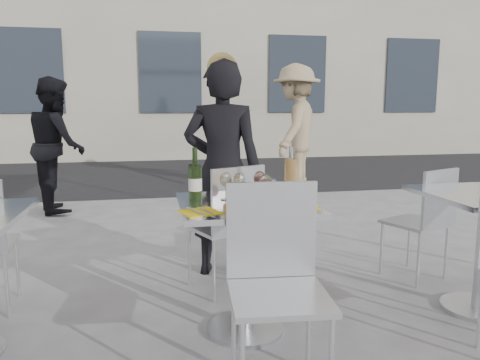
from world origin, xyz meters
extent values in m
plane|color=slate|center=(0.00, 0.00, 0.00)|extent=(80.00, 80.00, 0.00)
cube|color=black|center=(0.00, 6.50, 0.00)|extent=(24.00, 5.00, 0.00)
cylinder|color=#B7BABF|center=(0.00, 0.00, 0.01)|extent=(0.44, 0.44, 0.02)
cylinder|color=#B7BABF|center=(0.00, 0.00, 0.37)|extent=(0.07, 0.07, 0.72)
cube|color=silver|center=(0.00, 0.00, 0.73)|extent=(0.72, 0.72, 0.03)
cylinder|color=#B7BABF|center=(1.50, 0.00, 0.01)|extent=(0.44, 0.44, 0.02)
cylinder|color=silver|center=(0.07, 0.87, 0.22)|extent=(0.02, 0.02, 0.43)
cylinder|color=silver|center=(-0.25, 0.74, 0.22)|extent=(0.02, 0.02, 0.43)
cylinder|color=silver|center=(0.20, 0.55, 0.22)|extent=(0.02, 0.02, 0.43)
cylinder|color=silver|center=(-0.12, 0.42, 0.22)|extent=(0.02, 0.02, 0.43)
cube|color=silver|center=(-0.03, 0.65, 0.44)|extent=(0.53, 0.53, 0.02)
cube|color=silver|center=(0.05, 0.46, 0.67)|extent=(0.38, 0.18, 0.43)
cylinder|color=silver|center=(-0.14, -0.43, 0.23)|extent=(0.02, 0.02, 0.45)
cylinder|color=silver|center=(0.22, -0.46, 0.23)|extent=(0.02, 0.02, 0.45)
cube|color=silver|center=(0.02, -0.62, 0.46)|extent=(0.46, 0.46, 0.03)
cube|color=silver|center=(0.04, -0.41, 0.70)|extent=(0.42, 0.06, 0.45)
cylinder|color=silver|center=(-1.40, 0.75, 0.21)|extent=(0.02, 0.02, 0.42)
cylinder|color=silver|center=(-1.37, 0.42, 0.21)|extent=(0.02, 0.02, 0.42)
cylinder|color=silver|center=(1.50, 0.81, 0.20)|extent=(0.02, 0.02, 0.41)
cylinder|color=silver|center=(1.20, 0.69, 0.20)|extent=(0.02, 0.02, 0.41)
cylinder|color=silver|center=(1.62, 0.51, 0.20)|extent=(0.02, 0.02, 0.41)
cylinder|color=silver|center=(1.32, 0.39, 0.20)|extent=(0.02, 0.02, 0.41)
cube|color=silver|center=(1.41, 0.60, 0.41)|extent=(0.49, 0.49, 0.02)
cube|color=silver|center=(1.48, 0.42, 0.63)|extent=(0.36, 0.16, 0.41)
cylinder|color=silver|center=(1.17, -0.43, 0.21)|extent=(0.02, 0.02, 0.42)
imported|color=black|center=(0.02, 0.95, 0.80)|extent=(0.67, 0.53, 1.60)
imported|color=black|center=(-1.61, 3.47, 0.80)|extent=(0.80, 0.92, 1.61)
imported|color=#9B8664|center=(1.57, 4.07, 0.93)|extent=(1.22, 1.38, 1.86)
cylinder|color=#BA8C48|center=(0.03, -0.17, 0.76)|extent=(0.35, 0.35, 0.02)
cylinder|color=#D2C187|center=(0.03, -0.17, 0.77)|extent=(0.31, 0.31, 0.00)
cylinder|color=white|center=(0.13, 0.21, 0.76)|extent=(0.31, 0.31, 0.01)
cylinder|color=#BA8C48|center=(0.13, 0.21, 0.77)|extent=(0.27, 0.27, 0.02)
cylinder|color=#D2C187|center=(0.13, 0.22, 0.78)|extent=(0.24, 0.24, 0.00)
cylinder|color=white|center=(0.06, 0.06, 0.76)|extent=(0.22, 0.22, 0.01)
ellipsoid|color=#216719|center=(0.06, 0.06, 0.80)|extent=(0.15, 0.15, 0.08)
sphere|color=#B21914|center=(0.10, 0.08, 0.81)|extent=(0.03, 0.03, 0.03)
cylinder|color=#31521E|center=(-0.26, 0.11, 0.85)|extent=(0.07, 0.07, 0.20)
cone|color=#31521E|center=(-0.26, 0.11, 0.95)|extent=(0.07, 0.07, 0.03)
cylinder|color=#31521E|center=(-0.26, 0.11, 0.99)|extent=(0.03, 0.03, 0.10)
cylinder|color=silver|center=(-0.26, 0.11, 0.84)|extent=(0.07, 0.08, 0.07)
cylinder|color=#DDAC5E|center=(0.30, 0.13, 0.86)|extent=(0.08, 0.08, 0.22)
cylinder|color=white|center=(0.30, 0.13, 1.00)|extent=(0.03, 0.03, 0.08)
cylinder|color=white|center=(0.17, 0.10, 0.80)|extent=(0.06, 0.06, 0.09)
cylinder|color=silver|center=(0.17, 0.10, 0.85)|extent=(0.06, 0.06, 0.02)
cylinder|color=white|center=(-0.09, 0.09, 0.75)|extent=(0.06, 0.06, 0.00)
cylinder|color=white|center=(-0.09, 0.09, 0.80)|extent=(0.01, 0.01, 0.09)
ellipsoid|color=white|center=(-0.09, 0.09, 0.86)|extent=(0.07, 0.07, 0.08)
ellipsoid|color=beige|center=(-0.09, 0.09, 0.85)|extent=(0.05, 0.05, 0.05)
cylinder|color=white|center=(-0.03, 0.03, 0.75)|extent=(0.06, 0.06, 0.00)
cylinder|color=white|center=(-0.03, 0.03, 0.80)|extent=(0.01, 0.01, 0.09)
ellipsoid|color=white|center=(-0.03, 0.03, 0.86)|extent=(0.07, 0.07, 0.08)
ellipsoid|color=beige|center=(-0.03, 0.03, 0.85)|extent=(0.05, 0.05, 0.05)
cylinder|color=white|center=(0.11, -0.03, 0.75)|extent=(0.06, 0.06, 0.00)
cylinder|color=white|center=(0.11, -0.03, 0.80)|extent=(0.01, 0.01, 0.09)
ellipsoid|color=white|center=(0.11, -0.03, 0.86)|extent=(0.07, 0.07, 0.08)
ellipsoid|color=#45090B|center=(0.11, -0.03, 0.85)|extent=(0.05, 0.05, 0.05)
cylinder|color=white|center=(0.10, 0.09, 0.75)|extent=(0.06, 0.06, 0.00)
cylinder|color=white|center=(0.10, 0.09, 0.80)|extent=(0.01, 0.01, 0.09)
ellipsoid|color=white|center=(0.10, 0.09, 0.86)|extent=(0.07, 0.07, 0.08)
ellipsoid|color=#45090B|center=(0.10, 0.09, 0.85)|extent=(0.05, 0.05, 0.05)
cube|color=yellow|center=(-0.27, -0.19, 0.75)|extent=(0.23, 0.23, 0.00)
cube|color=#B7BABF|center=(-0.29, -0.19, 0.76)|extent=(0.08, 0.19, 0.00)
cube|color=#B7BABF|center=(-0.24, -0.19, 0.76)|extent=(0.07, 0.17, 0.00)
cube|color=yellow|center=(0.27, -0.14, 0.75)|extent=(0.21, 0.21, 0.00)
cube|color=#B7BABF|center=(0.25, -0.14, 0.76)|extent=(0.05, 0.20, 0.00)
cube|color=#B7BABF|center=(0.30, -0.14, 0.76)|extent=(0.04, 0.18, 0.00)
camera|label=1|loc=(-0.50, -2.46, 1.28)|focal=35.00mm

